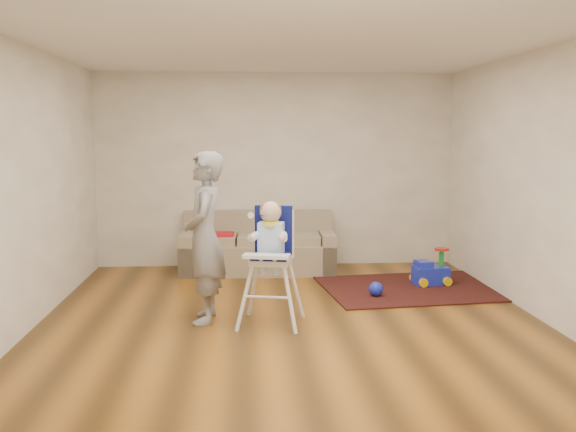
{
  "coord_description": "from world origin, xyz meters",
  "views": [
    {
      "loc": [
        -0.48,
        -6.26,
        1.85
      ],
      "look_at": [
        0.0,
        0.4,
        1.0
      ],
      "focal_mm": 40.0,
      "sensor_mm": 36.0,
      "label": 1
    }
  ],
  "objects": [
    {
      "name": "sofa",
      "position": [
        -0.27,
        2.3,
        0.4
      ],
      "size": [
        2.09,
        0.93,
        0.8
      ],
      "rotation": [
        0.0,
        0.0,
        -0.04
      ],
      "color": "gray",
      "rests_on": "ground"
    },
    {
      "name": "toy_ball",
      "position": [
        1.04,
        0.8,
        0.1
      ],
      "size": [
        0.16,
        0.16,
        0.16
      ],
      "primitive_type": "sphere",
      "color": "#1B2BC9",
      "rests_on": "area_rug"
    },
    {
      "name": "adult",
      "position": [
        -0.85,
        0.01,
        0.84
      ],
      "size": [
        0.41,
        0.62,
        1.69
      ],
      "primitive_type": "imported",
      "rotation": [
        0.0,
        0.0,
        -1.58
      ],
      "color": "gray",
      "rests_on": "ground"
    },
    {
      "name": "ground",
      "position": [
        0.0,
        0.0,
        0.0
      ],
      "size": [
        5.5,
        5.5,
        0.0
      ],
      "primitive_type": "plane",
      "color": "#452B0E",
      "rests_on": "ground"
    },
    {
      "name": "side_table",
      "position": [
        -1.01,
        2.52,
        0.23
      ],
      "size": [
        0.46,
        0.46,
        0.46
      ],
      "primitive_type": null,
      "color": "black",
      "rests_on": "ground"
    },
    {
      "name": "room_envelope",
      "position": [
        0.0,
        0.53,
        1.88
      ],
      "size": [
        5.04,
        5.52,
        2.72
      ],
      "color": "beige",
      "rests_on": "ground"
    },
    {
      "name": "area_rug",
      "position": [
        1.58,
        1.17,
        0.01
      ],
      "size": [
        2.3,
        1.82,
        0.02
      ],
      "primitive_type": "cube",
      "rotation": [
        0.0,
        0.0,
        0.11
      ],
      "color": "black",
      "rests_on": "ground"
    },
    {
      "name": "high_chair",
      "position": [
        -0.21,
        -0.15,
        0.59
      ],
      "size": [
        0.67,
        0.67,
        1.23
      ],
      "rotation": [
        0.0,
        0.0,
        -0.22
      ],
      "color": "white",
      "rests_on": "ground"
    },
    {
      "name": "ride_on_toy",
      "position": [
        1.83,
        1.33,
        0.24
      ],
      "size": [
        0.45,
        0.35,
        0.45
      ],
      "primitive_type": null,
      "rotation": [
        0.0,
        0.0,
        0.15
      ],
      "color": "#1B2BC9",
      "rests_on": "area_rug"
    }
  ]
}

